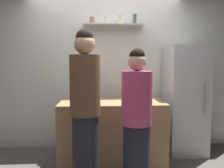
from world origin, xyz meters
TOP-DOWN VIEW (x-y plane):
  - back_wall_assembly at (0.00, 1.25)m, footprint 4.80×0.32m
  - refrigerator at (1.25, 0.85)m, footprint 0.58×0.64m
  - counter at (0.07, 0.51)m, footprint 1.46×0.68m
  - baking_pan at (-0.30, 0.66)m, footprint 0.34×0.24m
  - utensil_holder at (-0.24, 0.38)m, footprint 0.11×0.11m
  - wine_bottle_green_glass at (0.46, 0.47)m, footprint 0.08×0.08m
  - wine_bottle_pale_glass at (0.30, 0.25)m, footprint 0.07×0.07m
  - water_bottle_plastic at (0.57, 0.59)m, footprint 0.08×0.08m
  - person_brown_jacket at (-0.27, -0.16)m, footprint 0.34×0.34m
  - person_pink_top at (0.30, -0.22)m, footprint 0.34×0.34m

SIDE VIEW (x-z plane):
  - counter at x=0.07m, z-range 0.00..0.89m
  - person_pink_top at x=0.30m, z-range -0.01..1.58m
  - refrigerator at x=1.25m, z-range 0.00..1.69m
  - person_brown_jacket at x=-0.27m, z-range 0.00..1.81m
  - baking_pan at x=-0.30m, z-range 0.89..0.94m
  - utensil_holder at x=-0.24m, z-range 0.85..1.05m
  - water_bottle_plastic at x=0.57m, z-range 0.87..1.10m
  - wine_bottle_pale_glass at x=0.30m, z-range 0.85..1.15m
  - wine_bottle_green_glass at x=0.46m, z-range 0.85..1.17m
  - back_wall_assembly at x=0.00m, z-range 0.01..2.61m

